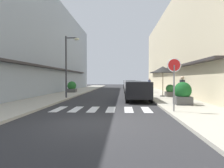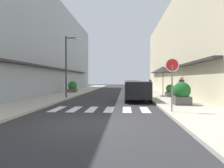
{
  "view_description": "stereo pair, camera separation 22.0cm",
  "coord_description": "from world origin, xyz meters",
  "px_view_note": "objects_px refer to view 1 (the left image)",
  "views": [
    {
      "loc": [
        1.12,
        -7.61,
        1.63
      ],
      "look_at": [
        0.15,
        11.11,
        1.21
      ],
      "focal_mm": 33.85,
      "sensor_mm": 36.0,
      "label": 1
    },
    {
      "loc": [
        1.34,
        -7.6,
        1.63
      ],
      "look_at": [
        0.15,
        11.11,
        1.21
      ],
      "focal_mm": 33.85,
      "sensor_mm": 36.0,
      "label": 2
    }
  ],
  "objects_px": {
    "planter_corner": "(183,93)",
    "planter_midblock": "(170,91)",
    "planter_far": "(72,87)",
    "parked_car_near": "(137,89)",
    "parked_car_mid": "(133,86)",
    "cafe_umbrella": "(163,70)",
    "pedestrian_walking_near": "(182,89)",
    "pedestrian_walking_far": "(150,85)",
    "parked_car_far": "(131,84)",
    "street_lamp": "(68,60)",
    "round_street_sign": "(174,71)",
    "parked_car_distant": "(129,84)"
  },
  "relations": [
    {
      "from": "parked_car_distant",
      "to": "pedestrian_walking_far",
      "type": "relative_size",
      "value": 2.62
    },
    {
      "from": "parked_car_far",
      "to": "cafe_umbrella",
      "type": "distance_m",
      "value": 10.66
    },
    {
      "from": "pedestrian_walking_near",
      "to": "parked_car_far",
      "type": "bearing_deg",
      "value": -42.84
    },
    {
      "from": "parked_car_mid",
      "to": "parked_car_far",
      "type": "height_order",
      "value": "same"
    },
    {
      "from": "parked_car_near",
      "to": "cafe_umbrella",
      "type": "distance_m",
      "value": 4.29
    },
    {
      "from": "cafe_umbrella",
      "to": "pedestrian_walking_near",
      "type": "distance_m",
      "value": 5.43
    },
    {
      "from": "parked_car_mid",
      "to": "cafe_umbrella",
      "type": "distance_m",
      "value": 4.81
    },
    {
      "from": "planter_corner",
      "to": "planter_midblock",
      "type": "height_order",
      "value": "planter_corner"
    },
    {
      "from": "parked_car_near",
      "to": "round_street_sign",
      "type": "height_order",
      "value": "round_street_sign"
    },
    {
      "from": "parked_car_distant",
      "to": "pedestrian_walking_far",
      "type": "xyz_separation_m",
      "value": [
        2.04,
        -10.44,
        0.05
      ]
    },
    {
      "from": "cafe_umbrella",
      "to": "planter_midblock",
      "type": "relative_size",
      "value": 2.51
    },
    {
      "from": "parked_car_near",
      "to": "parked_car_distant",
      "type": "distance_m",
      "value": 19.48
    },
    {
      "from": "parked_car_near",
      "to": "planter_far",
      "type": "relative_size",
      "value": 3.51
    },
    {
      "from": "parked_car_distant",
      "to": "parked_car_mid",
      "type": "bearing_deg",
      "value": -90.0
    },
    {
      "from": "parked_car_near",
      "to": "planter_midblock",
      "type": "xyz_separation_m",
      "value": [
        3.09,
        3.03,
        -0.31
      ]
    },
    {
      "from": "round_street_sign",
      "to": "planter_midblock",
      "type": "bearing_deg",
      "value": 78.65
    },
    {
      "from": "round_street_sign",
      "to": "pedestrian_walking_near",
      "type": "xyz_separation_m",
      "value": [
        1.39,
        3.61,
        -1.01
      ]
    },
    {
      "from": "street_lamp",
      "to": "planter_midblock",
      "type": "distance_m",
      "value": 9.18
    },
    {
      "from": "planter_far",
      "to": "round_street_sign",
      "type": "bearing_deg",
      "value": -59.5
    },
    {
      "from": "parked_car_far",
      "to": "pedestrian_walking_far",
      "type": "height_order",
      "value": "pedestrian_walking_far"
    },
    {
      "from": "parked_car_mid",
      "to": "street_lamp",
      "type": "xyz_separation_m",
      "value": [
        -5.58,
        -5.47,
        2.32
      ]
    },
    {
      "from": "parked_car_distant",
      "to": "planter_midblock",
      "type": "height_order",
      "value": "parked_car_distant"
    },
    {
      "from": "parked_car_near",
      "to": "parked_car_mid",
      "type": "distance_m",
      "value": 6.97
    },
    {
      "from": "planter_midblock",
      "to": "parked_car_near",
      "type": "bearing_deg",
      "value": -135.48
    },
    {
      "from": "parked_car_mid",
      "to": "street_lamp",
      "type": "relative_size",
      "value": 0.86
    },
    {
      "from": "parked_car_far",
      "to": "round_street_sign",
      "type": "bearing_deg",
      "value": -86.01
    },
    {
      "from": "cafe_umbrella",
      "to": "pedestrian_walking_far",
      "type": "distance_m",
      "value": 6.11
    },
    {
      "from": "planter_midblock",
      "to": "planter_far",
      "type": "height_order",
      "value": "planter_far"
    },
    {
      "from": "parked_car_far",
      "to": "cafe_umbrella",
      "type": "height_order",
      "value": "cafe_umbrella"
    },
    {
      "from": "pedestrian_walking_near",
      "to": "pedestrian_walking_far",
      "type": "relative_size",
      "value": 1.05
    },
    {
      "from": "cafe_umbrella",
      "to": "planter_midblock",
      "type": "bearing_deg",
      "value": -10.16
    },
    {
      "from": "street_lamp",
      "to": "planter_far",
      "type": "xyz_separation_m",
      "value": [
        -1.43,
        6.96,
        -2.51
      ]
    },
    {
      "from": "planter_corner",
      "to": "planter_midblock",
      "type": "relative_size",
      "value": 1.28
    },
    {
      "from": "parked_car_near",
      "to": "pedestrian_walking_far",
      "type": "bearing_deg",
      "value": 77.32
    },
    {
      "from": "round_street_sign",
      "to": "pedestrian_walking_near",
      "type": "bearing_deg",
      "value": 69.02
    },
    {
      "from": "parked_car_far",
      "to": "parked_car_distant",
      "type": "relative_size",
      "value": 1.02
    },
    {
      "from": "parked_car_near",
      "to": "planter_midblock",
      "type": "height_order",
      "value": "parked_car_near"
    },
    {
      "from": "round_street_sign",
      "to": "planter_corner",
      "type": "xyz_separation_m",
      "value": [
        1.17,
        2.74,
        -1.25
      ]
    },
    {
      "from": "street_lamp",
      "to": "planter_far",
      "type": "relative_size",
      "value": 3.98
    },
    {
      "from": "planter_corner",
      "to": "pedestrian_walking_far",
      "type": "height_order",
      "value": "pedestrian_walking_far"
    },
    {
      "from": "parked_car_far",
      "to": "cafe_umbrella",
      "type": "relative_size",
      "value": 1.64
    },
    {
      "from": "parked_car_far",
      "to": "street_lamp",
      "type": "relative_size",
      "value": 0.86
    },
    {
      "from": "parked_car_far",
      "to": "street_lamp",
      "type": "xyz_separation_m",
      "value": [
        -5.58,
        -11.9,
        2.32
      ]
    },
    {
      "from": "pedestrian_walking_near",
      "to": "cafe_umbrella",
      "type": "bearing_deg",
      "value": -50.05
    },
    {
      "from": "parked_car_mid",
      "to": "parked_car_far",
      "type": "relative_size",
      "value": 1.0
    },
    {
      "from": "cafe_umbrella",
      "to": "street_lamp",
      "type": "bearing_deg",
      "value": -168.44
    },
    {
      "from": "planter_midblock",
      "to": "planter_far",
      "type": "xyz_separation_m",
      "value": [
        -10.09,
        5.43,
        0.12
      ]
    },
    {
      "from": "round_street_sign",
      "to": "cafe_umbrella",
      "type": "height_order",
      "value": "cafe_umbrella"
    },
    {
      "from": "parked_car_near",
      "to": "planter_midblock",
      "type": "relative_size",
      "value": 4.24
    },
    {
      "from": "parked_car_near",
      "to": "parked_car_far",
      "type": "bearing_deg",
      "value": 90.0
    }
  ]
}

